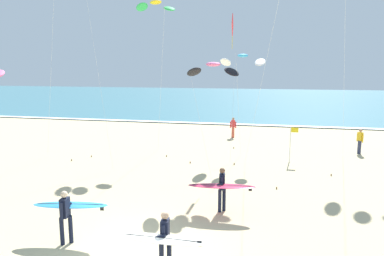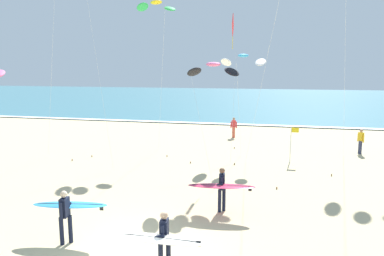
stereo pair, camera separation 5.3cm
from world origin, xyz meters
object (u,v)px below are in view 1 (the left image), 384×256
at_px(kite_arc_golden_distant, 156,6).
at_px(bystander_yellow_top, 360,141).
at_px(surfer_trailing, 68,209).
at_px(bystander_red_top, 233,127).
at_px(kite_diamond_scarlet_low, 233,30).
at_px(lifeguard_flag, 291,141).
at_px(surfer_lead, 222,186).
at_px(surfer_third, 164,238).
at_px(kite_arc_rose_mid, 213,69).
at_px(kite_arc_cobalt_extra, 243,60).

distance_m(kite_arc_golden_distant, bystander_yellow_top, 15.38).
relative_size(surfer_trailing, bystander_red_top, 1.57).
xyz_separation_m(kite_diamond_scarlet_low, lifeguard_flag, (3.36, 1.06, -6.09)).
relative_size(kite_arc_golden_distant, bystander_yellow_top, 5.97).
height_order(surfer_trailing, lifeguard_flag, lifeguard_flag).
relative_size(surfer_lead, surfer_third, 1.10).
distance_m(kite_arc_rose_mid, lifeguard_flag, 7.28).
relative_size(kite_arc_cobalt_extra, bystander_red_top, 3.90).
xyz_separation_m(surfer_lead, surfer_third, (-0.90, -4.38, -0.01)).
bearing_deg(surfer_third, kite_diamond_scarlet_low, 87.91).
xyz_separation_m(surfer_trailing, kite_arc_golden_distant, (-1.16, 12.64, 8.11)).
bearing_deg(kite_arc_rose_mid, bystander_yellow_top, 43.79).
relative_size(kite_arc_rose_mid, bystander_red_top, 3.55).
bearing_deg(kite_arc_rose_mid, bystander_red_top, 91.10).
bearing_deg(kite_arc_rose_mid, lifeguard_flag, 50.95).
xyz_separation_m(surfer_third, bystander_red_top, (-0.25, 19.23, -0.23)).
bearing_deg(surfer_third, surfer_lead, 78.40).
distance_m(kite_diamond_scarlet_low, bystander_red_top, 10.17).
xyz_separation_m(kite_arc_golden_distant, bystander_yellow_top, (12.78, 1.86, -8.35)).
height_order(kite_arc_rose_mid, kite_diamond_scarlet_low, kite_diamond_scarlet_low).
bearing_deg(surfer_lead, kite_arc_rose_mid, 105.05).
height_order(surfer_lead, surfer_trailing, same).
bearing_deg(bystander_yellow_top, surfer_third, -117.45).
relative_size(surfer_lead, kite_arc_rose_mid, 0.44).
distance_m(bystander_yellow_top, lifeguard_flag, 5.40).
bearing_deg(surfer_trailing, kite_arc_rose_mid, 62.65).
bearing_deg(surfer_third, bystander_red_top, 90.74).
bearing_deg(kite_arc_rose_mid, surfer_lead, -74.95).
distance_m(kite_arc_cobalt_extra, bystander_red_top, 7.71).
relative_size(surfer_third, kite_arc_cobalt_extra, 0.37).
xyz_separation_m(kite_diamond_scarlet_low, bystander_red_top, (-0.67, 7.75, -6.55)).
bearing_deg(kite_arc_cobalt_extra, surfer_third, -93.53).
height_order(kite_arc_rose_mid, kite_arc_golden_distant, kite_arc_golden_distant).
relative_size(kite_diamond_scarlet_low, kite_arc_golden_distant, 0.87).
height_order(kite_arc_cobalt_extra, bystander_yellow_top, kite_arc_cobalt_extra).
height_order(kite_arc_rose_mid, kite_arc_cobalt_extra, kite_arc_cobalt_extra).
xyz_separation_m(surfer_trailing, kite_arc_rose_mid, (3.44, 6.65, 4.26)).
xyz_separation_m(kite_arc_cobalt_extra, bystander_yellow_top, (7.32, 2.20, -5.03)).
bearing_deg(kite_diamond_scarlet_low, kite_arc_rose_mid, -97.06).
xyz_separation_m(kite_arc_rose_mid, kite_arc_golden_distant, (-4.60, 5.98, 3.85)).
relative_size(surfer_trailing, surfer_third, 1.10).
height_order(kite_arc_golden_distant, lifeguard_flag, kite_arc_golden_distant).
relative_size(surfer_trailing, kite_arc_rose_mid, 0.44).
bearing_deg(kite_arc_rose_mid, kite_arc_golden_distant, 127.56).
relative_size(kite_arc_golden_distant, bystander_red_top, 5.97).
height_order(surfer_third, kite_arc_cobalt_extra, kite_arc_cobalt_extra).
distance_m(kite_arc_cobalt_extra, bystander_yellow_top, 9.15).
xyz_separation_m(surfer_trailing, kite_arc_cobalt_extra, (4.30, 12.30, 4.79)).
xyz_separation_m(surfer_third, kite_arc_cobalt_extra, (0.83, 13.49, 4.79)).
xyz_separation_m(kite_diamond_scarlet_low, kite_arc_cobalt_extra, (0.41, 2.01, -1.52)).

